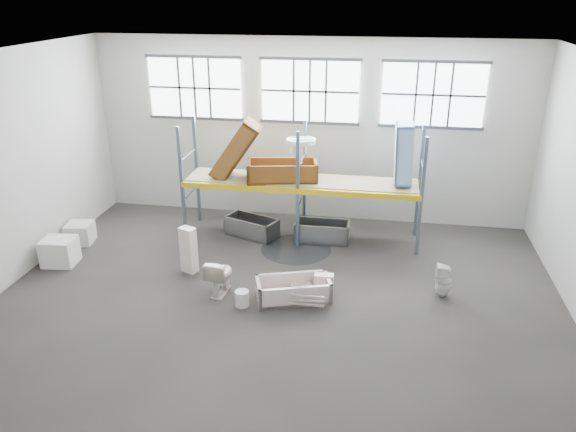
% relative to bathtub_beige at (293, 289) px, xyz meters
% --- Properties ---
extents(floor, '(12.00, 10.00, 0.10)m').
position_rel_bathtub_beige_xyz_m(floor, '(-0.32, -0.29, -0.28)').
color(floor, '#413C38').
rests_on(floor, ground).
extents(ceiling, '(12.00, 10.00, 0.10)m').
position_rel_bathtub_beige_xyz_m(ceiling, '(-0.32, -0.29, 4.82)').
color(ceiling, silver).
rests_on(ceiling, ground).
extents(wall_back, '(12.00, 0.10, 5.00)m').
position_rel_bathtub_beige_xyz_m(wall_back, '(-0.32, 4.76, 2.27)').
color(wall_back, beige).
rests_on(wall_back, ground).
extents(wall_front, '(12.00, 0.10, 5.00)m').
position_rel_bathtub_beige_xyz_m(wall_front, '(-0.32, -5.34, 2.27)').
color(wall_front, '#B8B4AA').
rests_on(wall_front, ground).
extents(window_left, '(2.60, 0.04, 1.60)m').
position_rel_bathtub_beige_xyz_m(window_left, '(-3.52, 4.65, 3.37)').
color(window_left, white).
rests_on(window_left, wall_back).
extents(window_mid, '(2.60, 0.04, 1.60)m').
position_rel_bathtub_beige_xyz_m(window_mid, '(-0.32, 4.65, 3.37)').
color(window_mid, white).
rests_on(window_mid, wall_back).
extents(window_right, '(2.60, 0.04, 1.60)m').
position_rel_bathtub_beige_xyz_m(window_right, '(2.88, 4.65, 3.37)').
color(window_right, white).
rests_on(window_right, wall_back).
extents(rack_upright_la, '(0.08, 0.08, 3.00)m').
position_rel_bathtub_beige_xyz_m(rack_upright_la, '(-3.32, 2.61, 1.27)').
color(rack_upright_la, slate).
rests_on(rack_upright_la, floor).
extents(rack_upright_lb, '(0.08, 0.08, 3.00)m').
position_rel_bathtub_beige_xyz_m(rack_upright_lb, '(-3.32, 3.81, 1.27)').
color(rack_upright_lb, slate).
rests_on(rack_upright_lb, floor).
extents(rack_upright_ma, '(0.08, 0.08, 3.00)m').
position_rel_bathtub_beige_xyz_m(rack_upright_ma, '(-0.32, 2.61, 1.27)').
color(rack_upright_ma, slate).
rests_on(rack_upright_ma, floor).
extents(rack_upright_mb, '(0.08, 0.08, 3.00)m').
position_rel_bathtub_beige_xyz_m(rack_upright_mb, '(-0.32, 3.81, 1.27)').
color(rack_upright_mb, slate).
rests_on(rack_upright_mb, floor).
extents(rack_upright_ra, '(0.08, 0.08, 3.00)m').
position_rel_bathtub_beige_xyz_m(rack_upright_ra, '(2.68, 2.61, 1.27)').
color(rack_upright_ra, slate).
rests_on(rack_upright_ra, floor).
extents(rack_upright_rb, '(0.08, 0.08, 3.00)m').
position_rel_bathtub_beige_xyz_m(rack_upright_rb, '(2.68, 3.81, 1.27)').
color(rack_upright_rb, slate).
rests_on(rack_upright_rb, floor).
extents(rack_beam_front, '(6.00, 0.10, 0.14)m').
position_rel_bathtub_beige_xyz_m(rack_beam_front, '(-0.32, 2.61, 1.27)').
color(rack_beam_front, yellow).
rests_on(rack_beam_front, floor).
extents(rack_beam_back, '(6.00, 0.10, 0.14)m').
position_rel_bathtub_beige_xyz_m(rack_beam_back, '(-0.32, 3.81, 1.27)').
color(rack_beam_back, yellow).
rests_on(rack_beam_back, floor).
extents(shelf_deck, '(5.90, 1.10, 0.03)m').
position_rel_bathtub_beige_xyz_m(shelf_deck, '(-0.32, 3.21, 1.35)').
color(shelf_deck, gray).
rests_on(shelf_deck, floor).
extents(wet_patch, '(1.80, 1.80, 0.00)m').
position_rel_bathtub_beige_xyz_m(wet_patch, '(-0.32, 2.41, -0.23)').
color(wet_patch, black).
rests_on(wet_patch, floor).
extents(bathtub_beige, '(1.71, 1.18, 0.46)m').
position_rel_bathtub_beige_xyz_m(bathtub_beige, '(0.00, 0.00, 0.00)').
color(bathtub_beige, beige).
rests_on(bathtub_beige, floor).
extents(cistern_spare, '(0.42, 0.21, 0.40)m').
position_rel_bathtub_beige_xyz_m(cistern_spare, '(0.62, 0.31, 0.05)').
color(cistern_spare, '#F3DAC7').
rests_on(cistern_spare, bathtub_beige).
extents(sink_in_tub, '(0.58, 0.58, 0.16)m').
position_rel_bathtub_beige_xyz_m(sink_in_tub, '(0.14, 0.20, -0.07)').
color(sink_in_tub, beige).
rests_on(sink_in_tub, bathtub_beige).
extents(toilet_beige, '(0.53, 0.84, 0.82)m').
position_rel_bathtub_beige_xyz_m(toilet_beige, '(-1.61, 0.01, 0.18)').
color(toilet_beige, silver).
rests_on(toilet_beige, floor).
extents(cistern_tall, '(0.42, 0.36, 1.11)m').
position_rel_bathtub_beige_xyz_m(cistern_tall, '(-2.58, 0.81, 0.32)').
color(cistern_tall, '#F2E4CB').
rests_on(cistern_tall, floor).
extents(toilet_white, '(0.35, 0.34, 0.75)m').
position_rel_bathtub_beige_xyz_m(toilet_white, '(3.15, 0.66, 0.14)').
color(toilet_white, white).
rests_on(toilet_white, floor).
extents(steel_tub_left, '(1.52, 1.11, 0.51)m').
position_rel_bathtub_beige_xyz_m(steel_tub_left, '(-1.62, 3.04, 0.02)').
color(steel_tub_left, '#95989C').
rests_on(steel_tub_left, floor).
extents(steel_tub_right, '(1.41, 0.68, 0.51)m').
position_rel_bathtub_beige_xyz_m(steel_tub_right, '(0.27, 3.06, 0.03)').
color(steel_tub_right, '#94979B').
rests_on(steel_tub_right, floor).
extents(rust_tub_flat, '(1.92, 1.17, 0.50)m').
position_rel_bathtub_beige_xyz_m(rust_tub_flat, '(-0.81, 3.15, 1.59)').
color(rust_tub_flat, brown).
rests_on(rust_tub_flat, shelf_deck).
extents(rust_tub_tilted, '(1.40, 0.88, 1.65)m').
position_rel_bathtub_beige_xyz_m(rust_tub_tilted, '(-2.02, 3.20, 2.07)').
color(rust_tub_tilted, brown).
rests_on(rust_tub_tilted, shelf_deck).
extents(sink_on_shelf, '(0.88, 0.78, 0.65)m').
position_rel_bathtub_beige_xyz_m(sink_on_shelf, '(-0.32, 3.11, 1.87)').
color(sink_on_shelf, white).
rests_on(sink_on_shelf, rust_tub_flat).
extents(blue_tub_upright, '(0.49, 0.71, 1.50)m').
position_rel_bathtub_beige_xyz_m(blue_tub_upright, '(2.20, 3.25, 2.17)').
color(blue_tub_upright, '#8AB2E8').
rests_on(blue_tub_upright, shelf_deck).
extents(bucket, '(0.31, 0.31, 0.34)m').
position_rel_bathtub_beige_xyz_m(bucket, '(-1.01, -0.45, -0.06)').
color(bucket, silver).
rests_on(bucket, floor).
extents(carton_near, '(0.81, 0.71, 0.64)m').
position_rel_bathtub_beige_xyz_m(carton_near, '(-5.77, 0.66, 0.09)').
color(carton_near, silver).
rests_on(carton_near, floor).
extents(carton_far, '(0.73, 0.73, 0.53)m').
position_rel_bathtub_beige_xyz_m(carton_far, '(-5.92, 1.87, 0.04)').
color(carton_far, beige).
rests_on(carton_far, floor).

